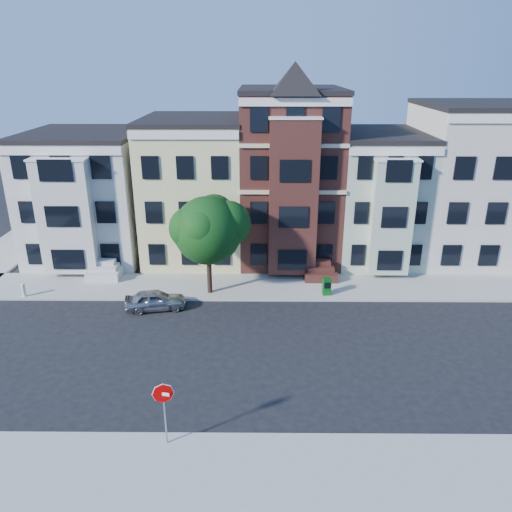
{
  "coord_description": "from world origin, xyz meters",
  "views": [
    {
      "loc": [
        -2.17,
        -21.95,
        13.97
      ],
      "look_at": [
        -2.37,
        3.04,
        4.2
      ],
      "focal_mm": 35.0,
      "sensor_mm": 36.0,
      "label": 1
    }
  ],
  "objects_px": {
    "street_tree": "(208,235)",
    "stop_sign": "(165,410)",
    "fire_hydrant": "(24,291)",
    "newspaper_box": "(327,286)",
    "parked_car": "(155,300)"
  },
  "relations": [
    {
      "from": "stop_sign",
      "to": "newspaper_box",
      "type": "bearing_deg",
      "value": 69.34
    },
    {
      "from": "parked_car",
      "to": "newspaper_box",
      "type": "relative_size",
      "value": 3.23
    },
    {
      "from": "newspaper_box",
      "to": "stop_sign",
      "type": "height_order",
      "value": "stop_sign"
    },
    {
      "from": "street_tree",
      "to": "fire_hydrant",
      "type": "height_order",
      "value": "street_tree"
    },
    {
      "from": "newspaper_box",
      "to": "fire_hydrant",
      "type": "distance_m",
      "value": 19.08
    },
    {
      "from": "newspaper_box",
      "to": "fire_hydrant",
      "type": "bearing_deg",
      "value": 177.88
    },
    {
      "from": "newspaper_box",
      "to": "fire_hydrant",
      "type": "relative_size",
      "value": 1.56
    },
    {
      "from": "street_tree",
      "to": "stop_sign",
      "type": "xyz_separation_m",
      "value": [
        -0.39,
        -13.59,
        -2.34
      ]
    },
    {
      "from": "street_tree",
      "to": "fire_hydrant",
      "type": "relative_size",
      "value": 10.9
    },
    {
      "from": "street_tree",
      "to": "fire_hydrant",
      "type": "xyz_separation_m",
      "value": [
        -11.64,
        -0.72,
        -3.52
      ]
    },
    {
      "from": "street_tree",
      "to": "newspaper_box",
      "type": "xyz_separation_m",
      "value": [
        7.44,
        -0.27,
        -3.32
      ]
    },
    {
      "from": "street_tree",
      "to": "stop_sign",
      "type": "relative_size",
      "value": 2.52
    },
    {
      "from": "parked_car",
      "to": "fire_hydrant",
      "type": "relative_size",
      "value": 5.05
    },
    {
      "from": "street_tree",
      "to": "fire_hydrant",
      "type": "bearing_deg",
      "value": -176.46
    },
    {
      "from": "fire_hydrant",
      "to": "stop_sign",
      "type": "relative_size",
      "value": 0.23
    }
  ]
}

